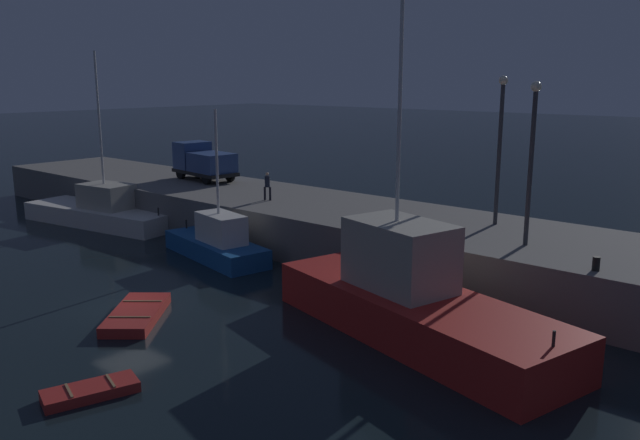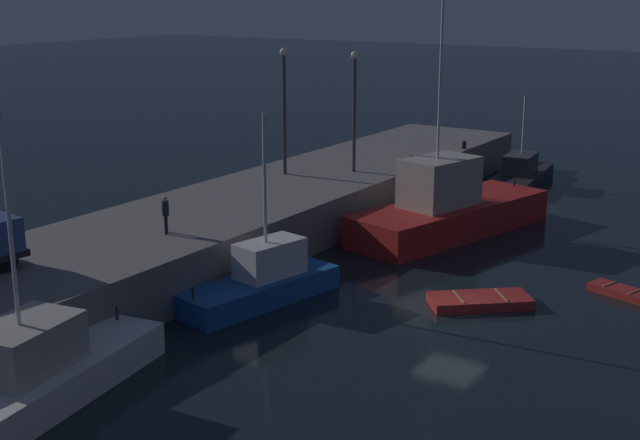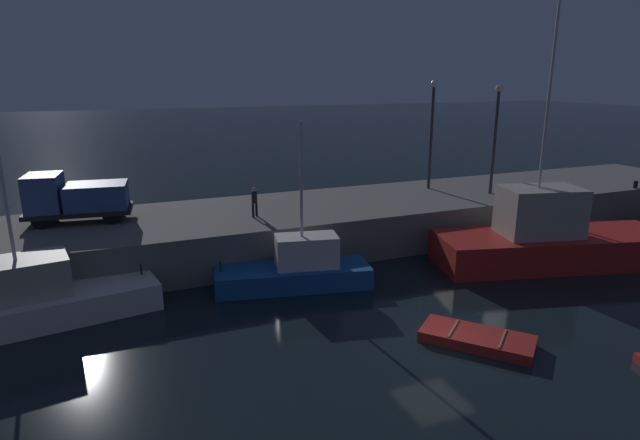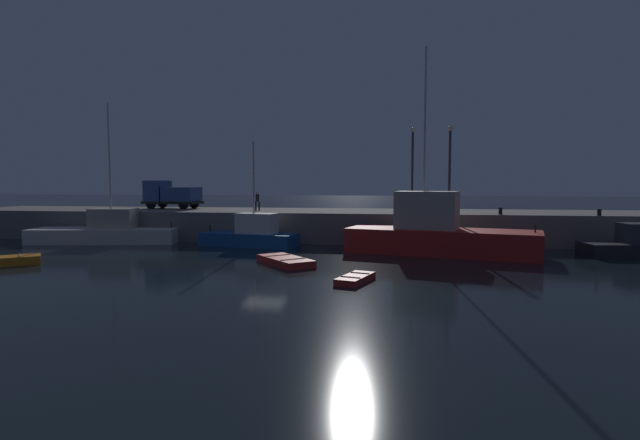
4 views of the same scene
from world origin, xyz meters
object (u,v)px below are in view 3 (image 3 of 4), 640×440
at_px(lamp_post_east, 495,130).
at_px(fishing_boat_white, 297,269).
at_px(rowboat_white_mid, 477,339).
at_px(bollard_west, 636,185).
at_px(utility_truck, 75,198).
at_px(fishing_boat_blue, 550,240).
at_px(lamp_post_west, 432,126).
at_px(bollard_central, 555,191).
at_px(dockworker, 254,200).
at_px(fishing_trawler_red, 13,305).

bearing_deg(lamp_post_east, fishing_boat_white, -163.57).
xyz_separation_m(rowboat_white_mid, bollard_west, (21.11, 10.07, 2.48)).
height_order(utility_truck, bollard_west, utility_truck).
bearing_deg(fishing_boat_blue, utility_truck, 158.17).
bearing_deg(lamp_post_west, rowboat_white_mid, -117.14).
height_order(fishing_boat_white, bollard_central, fishing_boat_white).
bearing_deg(bollard_central, lamp_post_east, 151.46).
bearing_deg(fishing_boat_white, lamp_post_west, 31.01).
bearing_deg(dockworker, utility_truck, 163.94).
distance_m(lamp_post_west, dockworker, 13.75).
relative_size(fishing_boat_blue, dockworker, 8.36).
xyz_separation_m(fishing_boat_blue, dockworker, (-14.46, 6.80, 2.02)).
height_order(fishing_trawler_red, utility_truck, fishing_trawler_red).
bearing_deg(rowboat_white_mid, bollard_west, 25.49).
height_order(lamp_post_east, utility_truck, lamp_post_east).
bearing_deg(lamp_post_east, lamp_post_west, 133.87).
distance_m(fishing_boat_blue, rowboat_white_mid, 11.02).
height_order(fishing_boat_white, lamp_post_west, lamp_post_west).
bearing_deg(dockworker, lamp_post_east, -0.44).
height_order(fishing_trawler_red, fishing_boat_white, fishing_trawler_red).
xyz_separation_m(utility_truck, dockworker, (8.96, -2.58, -0.35)).
distance_m(fishing_trawler_red, bollard_central, 30.95).
height_order(fishing_boat_white, utility_truck, fishing_boat_white).
distance_m(fishing_boat_white, bollard_central, 18.97).
relative_size(rowboat_white_mid, bollard_central, 8.05).
relative_size(fishing_boat_white, utility_truck, 1.45).
height_order(lamp_post_west, lamp_post_east, lamp_post_west).
relative_size(rowboat_white_mid, utility_truck, 0.79).
xyz_separation_m(fishing_boat_white, utility_truck, (-9.71, 7.16, 2.87)).
relative_size(utility_truck, dockworker, 3.28).
bearing_deg(fishing_trawler_red, dockworker, 19.80).
xyz_separation_m(utility_truck, bollard_central, (28.42, -4.65, -1.03)).
distance_m(lamp_post_west, bollard_west, 14.80).
relative_size(dockworker, bollard_central, 3.09).
height_order(fishing_boat_blue, dockworker, fishing_boat_blue).
bearing_deg(dockworker, bollard_central, -6.09).
distance_m(fishing_boat_blue, bollard_west, 12.63).
bearing_deg(utility_truck, lamp_post_east, -6.21).
bearing_deg(bollard_west, lamp_post_east, 166.97).
xyz_separation_m(fishing_boat_blue, lamp_post_west, (-1.41, 9.61, 5.31)).
height_order(dockworker, bollard_central, dockworker).
bearing_deg(fishing_trawler_red, fishing_boat_blue, -5.99).
bearing_deg(bollard_central, lamp_post_west, 142.68).
height_order(lamp_post_west, dockworker, lamp_post_west).
bearing_deg(dockworker, fishing_boat_blue, -25.19).
xyz_separation_m(fishing_boat_blue, lamp_post_east, (1.42, 6.68, 5.18)).
distance_m(rowboat_white_mid, bollard_central, 17.94).
distance_m(fishing_boat_blue, lamp_post_east, 8.57).
xyz_separation_m(fishing_boat_blue, bollard_central, (5.00, 4.73, 1.34)).
height_order(lamp_post_east, bollard_central, lamp_post_east).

